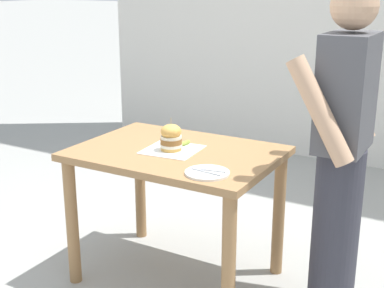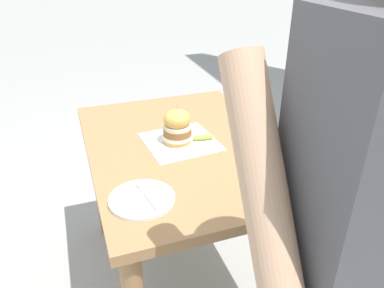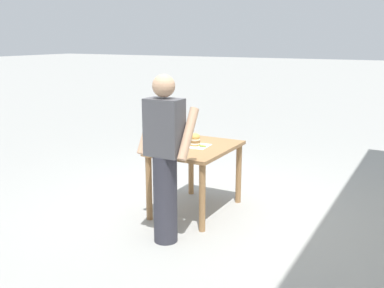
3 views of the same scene
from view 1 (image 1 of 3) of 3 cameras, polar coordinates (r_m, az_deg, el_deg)
The scene contains 7 objects.
ground_plane at distance 3.29m, azimuth -1.56°, elevation -13.89°, with size 80.00×80.00×0.00m, color #9E9E99.
patio_table at distance 3.01m, azimuth -1.66°, elevation -3.13°, with size 0.79×1.11×0.79m.
serving_paper at distance 2.97m, azimuth -2.11°, elevation -0.60°, with size 0.29×0.29×0.00m, color white.
sandwich at distance 2.93m, azimuth -2.24°, elevation 0.71°, with size 0.12×0.12×0.18m.
pickle_spear at distance 3.03m, azimuth -0.88°, elevation 0.07°, with size 0.02×0.02×0.08m, color #8EA83D.
side_plate_with_forks at distance 2.60m, azimuth 1.64°, elevation -3.08°, with size 0.22×0.22×0.02m.
diner_across_table at distance 2.72m, azimuth 15.62°, elevation -0.79°, with size 0.55×0.35×1.69m.
Camera 1 is at (2.42, 1.47, 1.68)m, focal length 50.00 mm.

